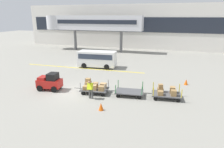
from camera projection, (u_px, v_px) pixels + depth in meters
ground_plane at (74, 92)px, 17.30m from camera, size 120.00×120.00×0.00m
apron_lead_line at (82, 68)px, 25.00m from camera, size 15.94×0.56×0.01m
terminal_building at (134, 26)px, 39.80m from camera, size 47.38×2.51×8.66m
jet_bridge at (88, 23)px, 36.22m from camera, size 18.82×3.00×6.49m
baggage_tug at (50, 82)px, 17.54m from camera, size 2.21×1.44×1.58m
baggage_cart_lead at (94, 87)px, 16.88m from camera, size 3.06×1.65×1.21m
baggage_cart_middle at (129, 92)px, 16.36m from camera, size 3.06×1.65×1.10m
baggage_cart_tail at (167, 92)px, 15.78m from camera, size 3.06×1.65×1.10m
baggage_handler at (90, 89)px, 15.60m from camera, size 0.40×0.44×1.56m
shuttle_van at (97, 58)px, 25.18m from camera, size 4.93×2.28×2.10m
safety_cone_near at (186, 82)px, 18.98m from camera, size 0.36×0.36×0.55m
safety_cone_far at (101, 107)px, 13.84m from camera, size 0.36×0.36×0.55m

